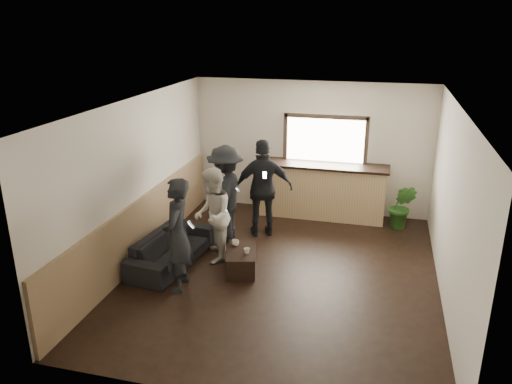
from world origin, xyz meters
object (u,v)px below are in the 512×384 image
(person_d, at_px, (263,188))
(person_a, at_px, (177,235))
(cup_b, at_px, (247,251))
(sofa, at_px, (172,248))
(person_c, at_px, (225,194))
(bar_counter, at_px, (322,187))
(person_b, at_px, (212,215))
(potted_plant, at_px, (402,207))
(cup_a, at_px, (235,243))
(coffee_table, at_px, (241,260))

(person_d, bearing_deg, person_a, 51.24)
(cup_b, xyz_separation_m, person_a, (-0.90, -0.68, 0.48))
(sofa, xyz_separation_m, person_c, (0.61, 1.18, 0.64))
(bar_counter, distance_m, person_d, 1.60)
(person_b, xyz_separation_m, person_c, (-0.04, 0.86, 0.09))
(bar_counter, xyz_separation_m, potted_plant, (1.64, -0.28, -0.17))
(cup_a, relative_size, cup_b, 1.27)
(bar_counter, bearing_deg, person_c, -134.25)
(cup_a, xyz_separation_m, person_d, (0.15, 1.37, 0.53))
(potted_plant, bearing_deg, cup_b, -133.92)
(cup_a, bearing_deg, cup_b, -41.99)
(person_a, bearing_deg, person_b, 161.25)
(person_c, bearing_deg, person_d, 118.23)
(sofa, relative_size, potted_plant, 2.02)
(coffee_table, relative_size, cup_a, 6.60)
(coffee_table, xyz_separation_m, person_d, (0.01, 1.51, 0.76))
(cup_b, xyz_separation_m, person_b, (-0.71, 0.37, 0.41))
(coffee_table, distance_m, person_b, 0.91)
(cup_a, height_order, person_c, person_c)
(person_a, xyz_separation_m, person_c, (0.16, 1.91, 0.02))
(bar_counter, height_order, person_b, bar_counter)
(cup_b, bearing_deg, coffee_table, 140.70)
(person_b, bearing_deg, person_d, 137.64)
(sofa, bearing_deg, coffee_table, -80.80)
(potted_plant, xyz_separation_m, person_d, (-2.60, -0.97, 0.48))
(bar_counter, distance_m, potted_plant, 1.67)
(cup_a, height_order, person_d, person_d)
(coffee_table, height_order, person_a, person_a)
(coffee_table, height_order, person_d, person_d)
(person_b, distance_m, person_c, 0.86)
(person_b, relative_size, person_c, 0.90)
(coffee_table, distance_m, cup_a, 0.31)
(bar_counter, bearing_deg, person_a, -116.26)
(person_a, bearing_deg, person_c, 166.95)
(sofa, height_order, person_c, person_c)
(sofa, bearing_deg, person_d, -31.57)
(bar_counter, bearing_deg, sofa, -128.05)
(person_c, bearing_deg, person_b, -0.81)
(sofa, height_order, person_a, person_a)
(cup_b, bearing_deg, person_d, 94.08)
(person_a, xyz_separation_m, person_d, (0.79, 2.30, 0.05))
(sofa, bearing_deg, person_b, -56.75)
(person_b, bearing_deg, cup_a, 56.96)
(sofa, distance_m, person_d, 2.10)
(coffee_table, bearing_deg, cup_b, -39.30)
(cup_a, bearing_deg, person_b, 163.74)
(person_d, bearing_deg, cup_a, 63.78)
(bar_counter, relative_size, person_a, 1.50)
(sofa, distance_m, person_b, 0.91)
(cup_a, xyz_separation_m, cup_b, (0.27, -0.24, -0.00))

